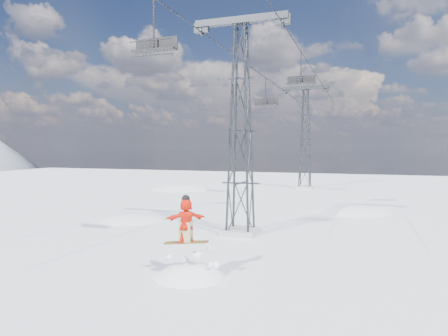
% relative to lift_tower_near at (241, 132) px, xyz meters
% --- Properties ---
extents(ground, '(120.00, 120.00, 0.00)m').
position_rel_lift_tower_near_xyz_m(ground, '(-0.80, -8.00, -5.47)').
color(ground, white).
rests_on(ground, ground).
extents(snow_terrain, '(39.00, 37.00, 22.00)m').
position_rel_lift_tower_near_xyz_m(snow_terrain, '(-5.57, 13.24, -15.06)').
color(snow_terrain, white).
rests_on(snow_terrain, ground).
extents(lift_tower_near, '(5.20, 1.80, 11.43)m').
position_rel_lift_tower_near_xyz_m(lift_tower_near, '(0.00, 0.00, 0.00)').
color(lift_tower_near, '#999999').
rests_on(lift_tower_near, ground).
extents(lift_tower_far, '(5.20, 1.80, 11.43)m').
position_rel_lift_tower_near_xyz_m(lift_tower_far, '(0.00, 25.00, 0.00)').
color(lift_tower_far, '#999999').
rests_on(lift_tower_far, ground).
extents(haul_cables, '(4.46, 51.00, 0.06)m').
position_rel_lift_tower_near_xyz_m(haul_cables, '(0.00, 11.50, 5.38)').
color(haul_cables, black).
rests_on(haul_cables, ground).
extents(snowboarder_jump, '(4.40, 4.40, 6.94)m').
position_rel_lift_tower_near_xyz_m(snowboarder_jump, '(0.26, -7.18, -7.11)').
color(snowboarder_jump, white).
rests_on(snowboarder_jump, ground).
extents(lift_chair_near, '(1.96, 0.56, 2.44)m').
position_rel_lift_tower_near_xyz_m(lift_chair_near, '(-2.20, -5.16, 3.43)').
color(lift_chair_near, black).
rests_on(lift_chair_near, ground).
extents(lift_chair_mid, '(1.85, 0.53, 2.30)m').
position_rel_lift_tower_near_xyz_m(lift_chair_mid, '(2.20, 6.35, 3.54)').
color(lift_chair_mid, black).
rests_on(lift_chair_mid, ground).
extents(lift_chair_far, '(2.20, 0.63, 2.73)m').
position_rel_lift_tower_near_xyz_m(lift_chair_far, '(-2.20, 15.12, 3.20)').
color(lift_chair_far, black).
rests_on(lift_chair_far, ground).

